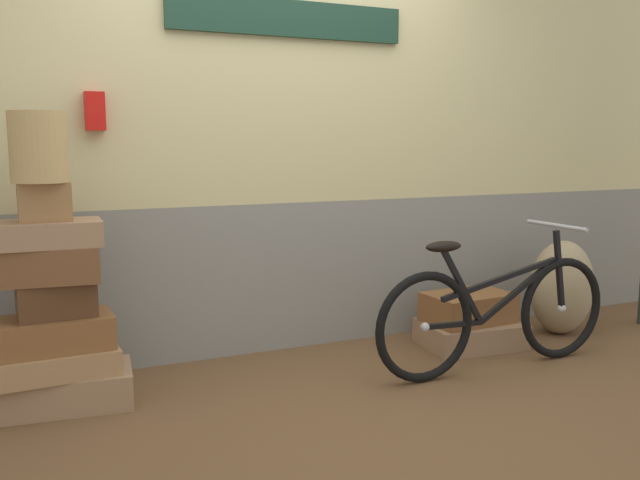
# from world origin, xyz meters

# --- Properties ---
(ground) EXTENTS (9.54, 5.20, 0.06)m
(ground) POSITION_xyz_m (0.00, 0.00, -0.03)
(ground) COLOR brown
(station_building) EXTENTS (7.54, 0.74, 2.87)m
(station_building) POSITION_xyz_m (0.01, 0.85, 1.44)
(station_building) COLOR gray
(station_building) RESTS_ON ground
(suitcase_0) EXTENTS (0.72, 0.44, 0.17)m
(suitcase_0) POSITION_xyz_m (-1.28, 0.34, 0.09)
(suitcase_0) COLOR #937051
(suitcase_0) RESTS_ON ground
(suitcase_1) EXTENTS (0.61, 0.38, 0.12)m
(suitcase_1) POSITION_xyz_m (-1.30, 0.32, 0.23)
(suitcase_1) COLOR #9E754C
(suitcase_1) RESTS_ON suitcase_0
(suitcase_2) EXTENTS (0.54, 0.31, 0.16)m
(suitcase_2) POSITION_xyz_m (-1.29, 0.32, 0.38)
(suitcase_2) COLOR brown
(suitcase_2) RESTS_ON suitcase_1
(suitcase_3) EXTENTS (0.36, 0.25, 0.17)m
(suitcase_3) POSITION_xyz_m (-1.27, 0.33, 0.54)
(suitcase_3) COLOR #4C2D19
(suitcase_3) RESTS_ON suitcase_2
(suitcase_4) EXTENTS (0.47, 0.30, 0.17)m
(suitcase_4) POSITION_xyz_m (-1.29, 0.31, 0.71)
(suitcase_4) COLOR brown
(suitcase_4) RESTS_ON suitcase_3
(suitcase_5) EXTENTS (0.52, 0.31, 0.12)m
(suitcase_5) POSITION_xyz_m (-1.31, 0.33, 0.86)
(suitcase_5) COLOR #937051
(suitcase_5) RESTS_ON suitcase_4
(suitcase_6) EXTENTS (0.23, 0.15, 0.18)m
(suitcase_6) POSITION_xyz_m (-1.30, 0.32, 1.01)
(suitcase_6) COLOR olive
(suitcase_6) RESTS_ON suitcase_5
(suitcase_7) EXTENTS (0.64, 0.49, 0.16)m
(suitcase_7) POSITION_xyz_m (1.16, 0.32, 0.08)
(suitcase_7) COLOR #937051
(suitcase_7) RESTS_ON ground
(suitcase_8) EXTENTS (0.55, 0.38, 0.18)m
(suitcase_8) POSITION_xyz_m (1.14, 0.34, 0.25)
(suitcase_8) COLOR brown
(suitcase_8) RESTS_ON suitcase_7
(wicker_basket) EXTENTS (0.25, 0.25, 0.33)m
(wicker_basket) POSITION_xyz_m (-1.31, 0.32, 1.26)
(wicker_basket) COLOR tan
(wicker_basket) RESTS_ON suitcase_6
(burlap_sack) EXTENTS (0.44, 0.38, 0.63)m
(burlap_sack) POSITION_xyz_m (1.89, 0.31, 0.32)
(burlap_sack) COLOR #9E8966
(burlap_sack) RESTS_ON ground
(bicycle) EXTENTS (1.58, 0.46, 0.82)m
(bicycle) POSITION_xyz_m (1.01, -0.09, 0.33)
(bicycle) COLOR black
(bicycle) RESTS_ON ground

